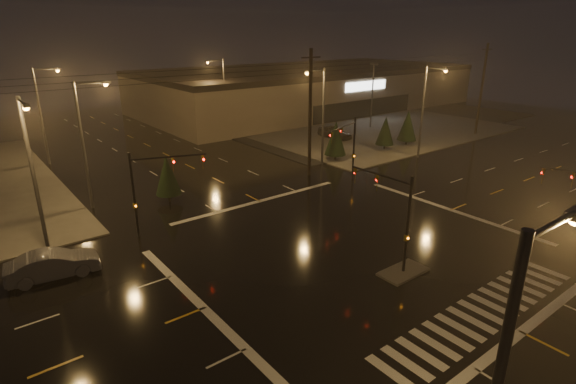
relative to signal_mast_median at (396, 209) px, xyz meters
The scene contains 25 objects.
ground 4.85m from the signal_mast_median, 90.00° to the left, with size 140.00×140.00×0.00m, color black.
sidewalk_ne 44.80m from the signal_mast_median, 47.79° to the left, with size 36.00×36.00×0.12m, color #44413C.
median_island 3.79m from the signal_mast_median, 90.00° to the right, with size 3.00×1.60×0.15m, color #44413C.
crosswalk 7.01m from the signal_mast_median, 90.00° to the right, with size 15.00×2.60×0.01m, color beige.
stop_bar_near 8.77m from the signal_mast_median, 90.00° to the right, with size 16.00×0.50×0.01m, color beige.
stop_bar_far 14.56m from the signal_mast_median, 90.00° to the left, with size 16.00×0.50×0.01m, color beige.
parking_lot 46.95m from the signal_mast_median, 41.60° to the left, with size 50.00×24.00×0.08m, color black.
retail_building 60.26m from the signal_mast_median, 54.49° to the left, with size 60.20×28.30×7.20m.
signal_mast_median is the anchor object (origin of this frame).
signal_mast_ne 16.27m from the signal_mast_median, 54.28° to the left, with size 4.84×1.86×6.00m.
signal_mast_nw 16.27m from the signal_mast_median, 125.72° to the left, with size 4.84×1.86×6.00m.
streetlight_1 23.94m from the signal_mast_median, 117.96° to the left, with size 2.77×0.32×10.00m.
streetlight_2 38.78m from the signal_mast_median, 106.79° to the left, with size 2.77×0.32×10.00m.
streetlight_3 22.20m from the signal_mast_median, 59.61° to the left, with size 2.77×0.32×10.00m.
streetlight_4 40.69m from the signal_mast_median, 74.03° to the left, with size 2.77×0.32×10.00m.
streetlight_5 21.53m from the signal_mast_median, 138.30° to the left, with size 0.32×2.77×10.00m.
streetlight_6 26.29m from the signal_mast_median, 32.94° to the left, with size 0.32×2.77×10.00m.
utility_pole_1 19.00m from the signal_mast_median, 64.89° to the left, with size 2.20×0.32×12.00m.
utility_pole_2 41.73m from the signal_mast_median, 24.19° to the left, with size 2.20×0.32×12.00m.
conifer_0 23.73m from the signal_mast_median, 54.76° to the left, with size 2.34×2.34×4.35m.
conifer_1 28.83m from the signal_mast_median, 41.63° to the left, with size 2.15×2.15×4.06m.
conifer_2 31.77m from the signal_mast_median, 36.69° to the left, with size 2.35×2.35×4.37m.
conifer_3 19.60m from the signal_mast_median, 107.85° to the left, with size 2.10×2.10×3.98m.
car_parked 34.46m from the signal_mast_median, 52.29° to the left, with size 2.00×4.96×1.69m, color black.
car_crossing 20.00m from the signal_mast_median, 145.71° to the left, with size 1.72×4.95×1.63m, color slate.
Camera 1 is at (-19.65, -18.26, 13.47)m, focal length 28.00 mm.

